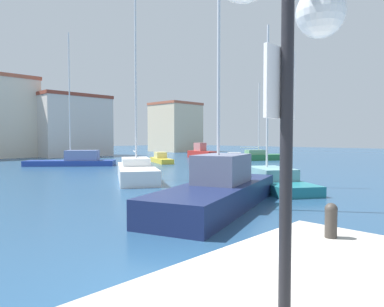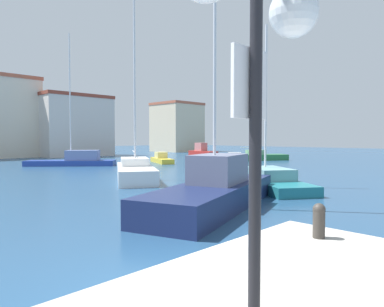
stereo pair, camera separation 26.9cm
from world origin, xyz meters
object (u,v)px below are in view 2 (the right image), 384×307
sailboat_navy_distant_north (215,189)px  sailboat_teal_mid_harbor (266,179)px  motorboat_red_near_pier (202,153)px  lamppost (256,13)px  motorboat_yellow_far_right (162,159)px  mooring_bollard (319,219)px  sailboat_white_center_channel (135,170)px  motorboat_grey_behind_lamppost (234,161)px  sailboat_blue_far_left (75,160)px  sailboat_green_outer_mooring (259,156)px

sailboat_navy_distant_north → sailboat_teal_mid_harbor: size_ratio=1.41×
sailboat_navy_distant_north → motorboat_red_near_pier: 34.32m
lamppost → motorboat_yellow_far_right: lamppost is taller
sailboat_teal_mid_harbor → motorboat_yellow_far_right: (8.39, 19.14, -0.05)m
lamppost → mooring_bollard: (3.56, 1.10, -2.39)m
mooring_bollard → sailboat_white_center_channel: sailboat_white_center_channel is taller
motorboat_red_near_pier → motorboat_yellow_far_right: (-9.82, -2.88, -0.31)m
lamppost → motorboat_red_near_pier: (32.91, 31.39, -3.06)m
lamppost → sailboat_navy_distant_north: (8.21, 7.56, -3.04)m
motorboat_red_near_pier → motorboat_yellow_far_right: motorboat_red_near_pier is taller
motorboat_grey_behind_lamppost → sailboat_teal_mid_harbor: bearing=-135.7°
sailboat_blue_far_left → motorboat_yellow_far_right: bearing=-19.3°
motorboat_grey_behind_lamppost → motorboat_yellow_far_right: bearing=111.1°
mooring_bollard → motorboat_red_near_pier: size_ratio=0.11×
sailboat_teal_mid_harbor → sailboat_green_outer_mooring: sailboat_green_outer_mooring is taller
sailboat_navy_distant_north → sailboat_white_center_channel: 10.50m
sailboat_teal_mid_harbor → motorboat_grey_behind_lamppost: bearing=44.3°
lamppost → sailboat_blue_far_left: 34.83m
sailboat_green_outer_mooring → sailboat_white_center_channel: bearing=-166.1°
sailboat_navy_distant_north → sailboat_green_outer_mooring: (26.41, 15.71, -0.24)m
lamppost → motorboat_red_near_pier: 45.59m
mooring_bollard → sailboat_green_outer_mooring: 38.17m
lamppost → motorboat_red_near_pier: lamppost is taller
motorboat_red_near_pier → sailboat_green_outer_mooring: bearing=-78.1°
sailboat_navy_distant_north → sailboat_white_center_channel: size_ratio=0.97×
mooring_bollard → motorboat_yellow_far_right: size_ratio=0.11×
sailboat_white_center_channel → sailboat_blue_far_left: bearing=78.9°
sailboat_teal_mid_harbor → sailboat_white_center_channel: size_ratio=0.69×
motorboat_grey_behind_lamppost → sailboat_green_outer_mooring: size_ratio=0.54×
lamppost → sailboat_teal_mid_harbor: size_ratio=0.46×
sailboat_navy_distant_north → sailboat_blue_far_left: bearing=75.8°
lamppost → motorboat_yellow_far_right: bearing=51.0°
sailboat_navy_distant_north → sailboat_white_center_channel: (3.29, 9.97, -0.11)m
mooring_bollard → motorboat_grey_behind_lamppost: bearing=40.7°
mooring_bollard → sailboat_green_outer_mooring: sailboat_green_outer_mooring is taller
motorboat_grey_behind_lamppost → sailboat_green_outer_mooring: sailboat_green_outer_mooring is taller
lamppost → sailboat_green_outer_mooring: sailboat_green_outer_mooring is taller
sailboat_white_center_channel → lamppost: bearing=-123.3°
motorboat_grey_behind_lamppost → motorboat_yellow_far_right: 8.52m
sailboat_teal_mid_harbor → sailboat_white_center_channel: (-3.19, 8.16, 0.17)m
sailboat_teal_mid_harbor → sailboat_blue_far_left: bearing=91.1°
motorboat_red_near_pier → motorboat_yellow_far_right: bearing=-163.6°
sailboat_teal_mid_harbor → motorboat_yellow_far_right: bearing=66.3°
motorboat_red_near_pier → sailboat_green_outer_mooring: 8.30m
sailboat_teal_mid_harbor → sailboat_green_outer_mooring: bearing=34.9°
sailboat_navy_distant_north → motorboat_grey_behind_lamppost: sailboat_navy_distant_north is taller
motorboat_grey_behind_lamppost → sailboat_green_outer_mooring: (8.45, 2.71, 0.05)m
sailboat_teal_mid_harbor → sailboat_blue_far_left: size_ratio=0.69×
sailboat_navy_distant_north → motorboat_yellow_far_right: (14.88, 20.95, -0.33)m
sailboat_green_outer_mooring → sailboat_teal_mid_harbor: bearing=-145.1°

